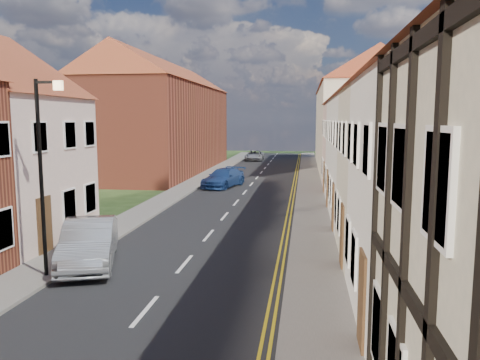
{
  "coord_description": "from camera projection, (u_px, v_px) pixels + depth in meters",
  "views": [
    {
      "loc": [
        4.03,
        6.91,
        4.94
      ],
      "look_at": [
        1.08,
        27.97,
        2.17
      ],
      "focal_mm": 35.0,
      "sensor_mm": 36.0,
      "label": 1
    }
  ],
  "objects": [
    {
      "name": "road",
      "position": [
        225.0,
        216.0,
        23.86
      ],
      "size": [
        7.0,
        90.0,
        0.02
      ],
      "primitive_type": "cube",
      "color": "black",
      "rests_on": "ground"
    },
    {
      "name": "pavement_left",
      "position": [
        142.0,
        213.0,
        24.46
      ],
      "size": [
        1.8,
        90.0,
        0.12
      ],
      "primitive_type": "cube",
      "color": "gray",
      "rests_on": "ground"
    },
    {
      "name": "pavement_right",
      "position": [
        312.0,
        218.0,
        23.25
      ],
      "size": [
        1.8,
        90.0,
        0.12
      ],
      "primitive_type": "cube",
      "color": "gray",
      "rests_on": "ground"
    },
    {
      "name": "cottage_r_cream_mid",
      "position": [
        465.0,
        133.0,
        15.62
      ],
      "size": [
        8.3,
        5.2,
        9.0
      ],
      "color": "#B2AF96",
      "rests_on": "ground"
    },
    {
      "name": "cottage_r_pink",
      "position": [
        424.0,
        130.0,
        20.92
      ],
      "size": [
        8.3,
        6.0,
        9.0
      ],
      "color": "white",
      "rests_on": "ground"
    },
    {
      "name": "cottage_r_white_far",
      "position": [
        400.0,
        127.0,
        26.23
      ],
      "size": [
        8.3,
        5.2,
        9.0
      ],
      "color": "white",
      "rests_on": "ground"
    },
    {
      "name": "cottage_r_cream_far",
      "position": [
        385.0,
        126.0,
        31.53
      ],
      "size": [
        8.3,
        6.0,
        9.0
      ],
      "color": "#C9AB9E",
      "rests_on": "ground"
    },
    {
      "name": "block_right_far",
      "position": [
        359.0,
        116.0,
        46.45
      ],
      "size": [
        8.3,
        24.2,
        10.5
      ],
      "color": "#B2AF96",
      "rests_on": "ground"
    },
    {
      "name": "block_left_far",
      "position": [
        164.0,
        115.0,
        44.1
      ],
      "size": [
        8.3,
        24.2,
        10.5
      ],
      "color": "brown",
      "rests_on": "ground"
    },
    {
      "name": "lamppost",
      "position": [
        43.0,
        166.0,
        14.11
      ],
      "size": [
        0.88,
        0.15,
        6.0
      ],
      "color": "black",
      "rests_on": "pavement_left"
    },
    {
      "name": "car_mid",
      "position": [
        89.0,
        243.0,
        15.89
      ],
      "size": [
        3.09,
        4.96,
        1.54
      ],
      "primitive_type": "imported",
      "rotation": [
        0.0,
        0.0,
        0.34
      ],
      "color": "#94979B",
      "rests_on": "ground"
    },
    {
      "name": "car_far",
      "position": [
        223.0,
        178.0,
        34.19
      ],
      "size": [
        3.09,
        4.98,
        1.35
      ],
      "primitive_type": "imported",
      "rotation": [
        0.0,
        0.0,
        -0.28
      ],
      "color": "navy",
      "rests_on": "ground"
    },
    {
      "name": "car_distant",
      "position": [
        255.0,
        156.0,
        56.14
      ],
      "size": [
        2.03,
        4.37,
        1.21
      ],
      "primitive_type": "imported",
      "rotation": [
        0.0,
        0.0,
        -0.0
      ],
      "color": "#A3A5AA",
      "rests_on": "ground"
    }
  ]
}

